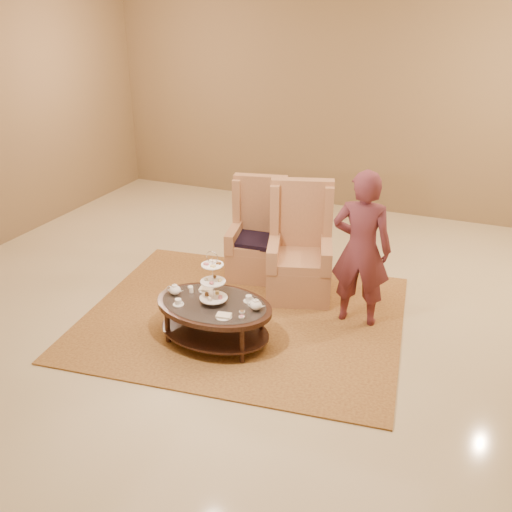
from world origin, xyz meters
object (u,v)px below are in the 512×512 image
at_px(tea_table, 214,310).
at_px(armchair_left, 258,243).
at_px(armchair_right, 300,258).
at_px(person, 361,249).

xyz_separation_m(tea_table, armchair_left, (-0.21, 1.60, 0.04)).
bearing_deg(armchair_right, tea_table, -124.75).
distance_m(armchair_right, person, 0.94).
bearing_deg(tea_table, person, 40.83).
bearing_deg(armchair_right, person, -43.78).
relative_size(tea_table, armchair_left, 1.02).
xyz_separation_m(tea_table, person, (1.18, 0.93, 0.46)).
height_order(armchair_right, person, person).
xyz_separation_m(tea_table, armchair_right, (0.42, 1.31, 0.07)).
bearing_deg(armchair_right, armchair_left, 138.83).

